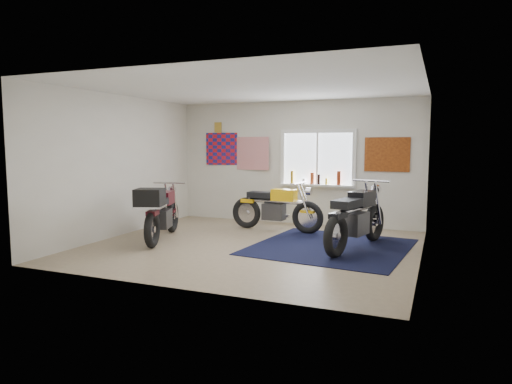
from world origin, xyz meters
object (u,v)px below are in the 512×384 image
at_px(yellow_triumph, 276,209).
at_px(black_chrome_bike, 356,219).
at_px(navy_rug, 331,247).
at_px(maroon_tourer, 160,212).

height_order(yellow_triumph, black_chrome_bike, black_chrome_bike).
bearing_deg(black_chrome_bike, navy_rug, 109.83).
relative_size(yellow_triumph, maroon_tourer, 1.01).
bearing_deg(yellow_triumph, maroon_tourer, -127.62).
xyz_separation_m(navy_rug, maroon_tourer, (-2.97, -0.70, 0.53)).
bearing_deg(navy_rug, black_chrome_bike, 5.45).
distance_m(yellow_triumph, maroon_tourer, 2.37).
height_order(navy_rug, maroon_tourer, maroon_tourer).
xyz_separation_m(navy_rug, yellow_triumph, (-1.38, 1.06, 0.44)).
xyz_separation_m(yellow_triumph, maroon_tourer, (-1.59, -1.76, 0.09)).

